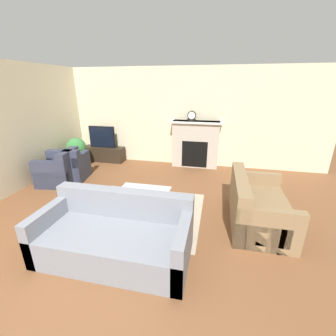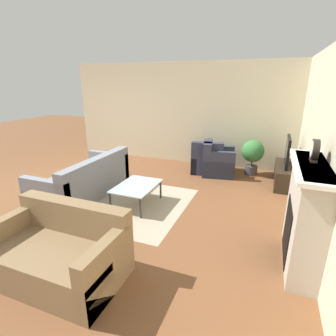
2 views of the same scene
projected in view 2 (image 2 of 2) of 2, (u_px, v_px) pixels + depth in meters
ground_plane at (61, 187)px, 5.70m from camera, size 20.00×20.00×0.00m
wall_back at (323, 146)px, 3.60m from camera, size 8.69×0.06×2.70m
wall_left at (203, 115)px, 6.98m from camera, size 0.06×7.77×2.70m
area_rug at (135, 204)px, 4.92m from camera, size 2.14×1.87×0.00m
fireplace at (305, 213)px, 3.17m from camera, size 1.40×0.38×1.30m
tv_stand at (284, 175)px, 5.82m from camera, size 1.26×0.39×0.44m
tv at (287, 151)px, 5.65m from camera, size 0.81×0.06×0.64m
couch_sectional at (85, 182)px, 5.22m from camera, size 2.02×0.97×0.82m
couch_loveseat at (59, 253)px, 3.05m from camera, size 0.90×1.53×0.82m
armchair_by_window at (208, 160)px, 6.60m from camera, size 0.90×0.87×0.82m
armchair_accent at (217, 162)px, 6.41m from camera, size 0.85×0.87×0.82m
coffee_table at (137, 187)px, 4.79m from camera, size 0.94×0.67×0.39m
potted_plant at (253, 153)px, 6.33m from camera, size 0.53×0.53×0.86m
mantel_clock at (315, 150)px, 3.04m from camera, size 0.24×0.07×0.27m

